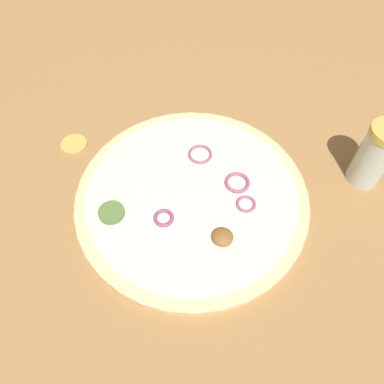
# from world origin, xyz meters

# --- Properties ---
(ground_plane) EXTENTS (3.00, 3.00, 0.00)m
(ground_plane) POSITION_xyz_m (0.00, 0.00, 0.00)
(ground_plane) COLOR #9E703F
(pizza) EXTENTS (0.35, 0.35, 0.03)m
(pizza) POSITION_xyz_m (-0.00, 0.00, 0.01)
(pizza) COLOR beige
(pizza) RESTS_ON ground_plane
(spice_jar) EXTENTS (0.05, 0.05, 0.11)m
(spice_jar) POSITION_xyz_m (-0.17, -0.22, 0.06)
(spice_jar) COLOR silver
(spice_jar) RESTS_ON ground_plane
(loose_cap) EXTENTS (0.04, 0.04, 0.01)m
(loose_cap) POSITION_xyz_m (0.22, 0.06, 0.00)
(loose_cap) COLOR gold
(loose_cap) RESTS_ON ground_plane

